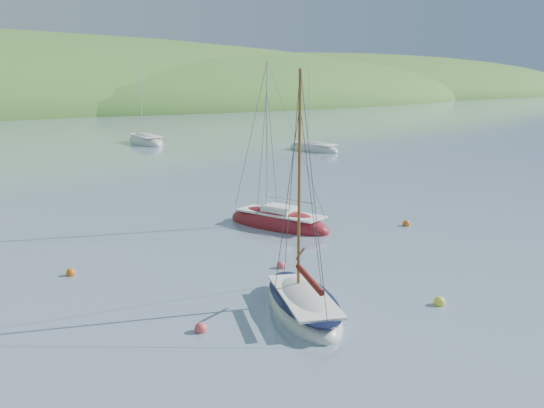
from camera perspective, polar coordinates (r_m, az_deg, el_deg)
ground at (r=25.75m, az=7.39°, el=-8.69°), size 700.00×700.00×0.00m
daysailer_white at (r=24.06m, az=2.97°, el=-9.55°), size 4.84×6.91×10.00m
sloop_red at (r=37.11m, az=0.62°, el=-1.81°), size 4.34×7.66×10.74m
distant_sloop_b at (r=84.79m, az=-11.80°, el=5.73°), size 4.56×10.08×13.90m
distant_sloop_d at (r=75.21m, az=3.92°, el=5.16°), size 3.56×7.96×10.99m
mooring_buoys at (r=28.44m, az=2.55°, el=-6.33°), size 20.24×13.04×0.48m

